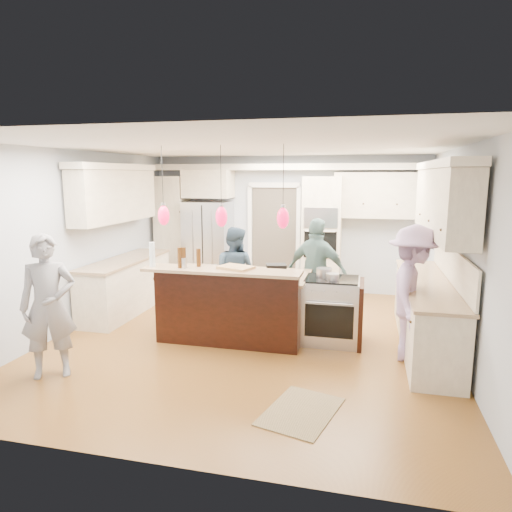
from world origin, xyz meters
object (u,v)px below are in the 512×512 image
Objects in this scene: person_bar_end at (48,306)px; person_far_left at (234,273)px; refrigerator at (208,246)px; island_range at (333,311)px; kitchen_island at (235,304)px.

person_bar_end is 2.97m from person_far_left.
refrigerator is 3.71m from island_range.
refrigerator reaches higher than kitchen_island.
refrigerator is 4.38m from person_bar_end.
kitchen_island is 1.25× the size of person_bar_end.
person_bar_end is at bearing 70.47° from person_far_left.
person_bar_end is (-0.41, -4.36, -0.06)m from refrigerator.
person_far_left is (-1.64, 0.70, 0.30)m from island_range.
kitchen_island reaches higher than island_range.
person_bar_end is at bearing -149.08° from island_range.
person_bar_end reaches higher than kitchen_island.
kitchen_island is (1.30, -2.57, -0.42)m from refrigerator.
refrigerator reaches higher than person_bar_end.
kitchen_island is 0.86m from person_far_left.
refrigerator is 2.91m from kitchen_island.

